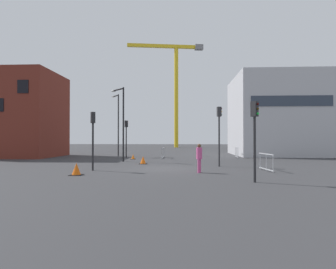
{
  "coord_description": "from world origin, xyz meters",
  "views": [
    {
      "loc": [
        1.23,
        -18.99,
        2.02
      ],
      "look_at": [
        0.0,
        5.6,
        2.36
      ],
      "focal_mm": 30.36,
      "sensor_mm": 36.0,
      "label": 1
    }
  ],
  "objects_px": {
    "streetlamp_tall": "(118,120)",
    "traffic_light_median": "(255,128)",
    "streetlamp_short": "(122,117)",
    "traffic_cone_on_verge": "(143,160)",
    "construction_crane": "(175,79)",
    "traffic_light_crosswalk": "(219,127)",
    "traffic_cone_by_barrier": "(133,157)",
    "traffic_cone_orange": "(76,169)",
    "traffic_light_far": "(93,131)",
    "traffic_light_near": "(126,133)",
    "pedestrian_walking": "(199,156)"
  },
  "relations": [
    {
      "from": "streetlamp_tall",
      "to": "traffic_light_crosswalk",
      "type": "height_order",
      "value": "streetlamp_tall"
    },
    {
      "from": "traffic_light_crosswalk",
      "to": "traffic_light_near",
      "type": "relative_size",
      "value": 1.1
    },
    {
      "from": "traffic_light_near",
      "to": "traffic_cone_on_verge",
      "type": "xyz_separation_m",
      "value": [
        2.84,
        -7.53,
        -2.35
      ]
    },
    {
      "from": "construction_crane",
      "to": "traffic_cone_by_barrier",
      "type": "distance_m",
      "value": 38.86
    },
    {
      "from": "streetlamp_tall",
      "to": "traffic_light_near",
      "type": "distance_m",
      "value": 2.86
    },
    {
      "from": "traffic_light_median",
      "to": "traffic_cone_by_barrier",
      "type": "bearing_deg",
      "value": 119.82
    },
    {
      "from": "traffic_light_near",
      "to": "traffic_light_crosswalk",
      "type": "bearing_deg",
      "value": -47.15
    },
    {
      "from": "traffic_light_far",
      "to": "traffic_light_median",
      "type": "height_order",
      "value": "traffic_light_median"
    },
    {
      "from": "construction_crane",
      "to": "traffic_cone_orange",
      "type": "relative_size",
      "value": 34.53
    },
    {
      "from": "streetlamp_tall",
      "to": "traffic_light_near",
      "type": "xyz_separation_m",
      "value": [
        1.39,
        -2.01,
        -1.48
      ]
    },
    {
      "from": "construction_crane",
      "to": "traffic_light_near",
      "type": "relative_size",
      "value": 5.9
    },
    {
      "from": "streetlamp_tall",
      "to": "traffic_light_far",
      "type": "height_order",
      "value": "streetlamp_tall"
    },
    {
      "from": "construction_crane",
      "to": "traffic_light_median",
      "type": "bearing_deg",
      "value": -84.27
    },
    {
      "from": "traffic_light_crosswalk",
      "to": "traffic_light_median",
      "type": "distance_m",
      "value": 7.39
    },
    {
      "from": "traffic_light_far",
      "to": "traffic_cone_by_barrier",
      "type": "relative_size",
      "value": 7.61
    },
    {
      "from": "traffic_light_median",
      "to": "traffic_light_near",
      "type": "height_order",
      "value": "traffic_light_near"
    },
    {
      "from": "traffic_light_crosswalk",
      "to": "traffic_cone_by_barrier",
      "type": "distance_m",
      "value": 10.41
    },
    {
      "from": "construction_crane",
      "to": "traffic_light_far",
      "type": "relative_size",
      "value": 6.27
    },
    {
      "from": "traffic_light_far",
      "to": "traffic_cone_orange",
      "type": "height_order",
      "value": "traffic_light_far"
    },
    {
      "from": "pedestrian_walking",
      "to": "traffic_cone_by_barrier",
      "type": "xyz_separation_m",
      "value": [
        -5.77,
        10.57,
        -0.77
      ]
    },
    {
      "from": "traffic_cone_on_verge",
      "to": "traffic_light_near",
      "type": "bearing_deg",
      "value": 110.64
    },
    {
      "from": "construction_crane",
      "to": "traffic_light_far",
      "type": "distance_m",
      "value": 47.37
    },
    {
      "from": "construction_crane",
      "to": "traffic_light_median",
      "type": "distance_m",
      "value": 51.69
    },
    {
      "from": "construction_crane",
      "to": "traffic_light_median",
      "type": "relative_size",
      "value": 6.2
    },
    {
      "from": "traffic_cone_orange",
      "to": "traffic_cone_by_barrier",
      "type": "bearing_deg",
      "value": 85.03
    },
    {
      "from": "traffic_light_crosswalk",
      "to": "traffic_cone_by_barrier",
      "type": "relative_size",
      "value": 8.88
    },
    {
      "from": "traffic_light_near",
      "to": "traffic_light_far",
      "type": "bearing_deg",
      "value": -88.6
    },
    {
      "from": "streetlamp_tall",
      "to": "traffic_cone_by_barrier",
      "type": "bearing_deg",
      "value": -60.36
    },
    {
      "from": "traffic_light_near",
      "to": "traffic_cone_by_barrier",
      "type": "relative_size",
      "value": 8.08
    },
    {
      "from": "traffic_light_near",
      "to": "traffic_light_median",
      "type": "bearing_deg",
      "value": -60.86
    },
    {
      "from": "streetlamp_tall",
      "to": "traffic_light_near",
      "type": "relative_size",
      "value": 1.79
    },
    {
      "from": "streetlamp_short",
      "to": "pedestrian_walking",
      "type": "height_order",
      "value": "streetlamp_short"
    },
    {
      "from": "traffic_cone_orange",
      "to": "traffic_cone_on_verge",
      "type": "relative_size",
      "value": 1.08
    },
    {
      "from": "traffic_light_near",
      "to": "traffic_cone_by_barrier",
      "type": "distance_m",
      "value": 3.65
    },
    {
      "from": "streetlamp_tall",
      "to": "traffic_light_median",
      "type": "height_order",
      "value": "streetlamp_tall"
    },
    {
      "from": "streetlamp_tall",
      "to": "traffic_cone_on_verge",
      "type": "distance_m",
      "value": 11.11
    },
    {
      "from": "pedestrian_walking",
      "to": "traffic_cone_orange",
      "type": "relative_size",
      "value": 2.54
    },
    {
      "from": "construction_crane",
      "to": "pedestrian_walking",
      "type": "xyz_separation_m",
      "value": [
        2.66,
        -46.28,
        -14.26
      ]
    },
    {
      "from": "traffic_light_median",
      "to": "traffic_light_near",
      "type": "relative_size",
      "value": 0.95
    },
    {
      "from": "construction_crane",
      "to": "traffic_cone_on_verge",
      "type": "bearing_deg",
      "value": -92.02
    },
    {
      "from": "traffic_light_far",
      "to": "traffic_light_near",
      "type": "distance_m",
      "value": 12.24
    },
    {
      "from": "traffic_light_far",
      "to": "traffic_light_near",
      "type": "height_order",
      "value": "traffic_light_near"
    },
    {
      "from": "streetlamp_short",
      "to": "traffic_cone_on_verge",
      "type": "relative_size",
      "value": 10.51
    },
    {
      "from": "pedestrian_walking",
      "to": "traffic_cone_on_verge",
      "type": "bearing_deg",
      "value": 126.55
    },
    {
      "from": "construction_crane",
      "to": "traffic_light_crosswalk",
      "type": "xyz_separation_m",
      "value": [
        4.33,
        -42.49,
        -12.39
      ]
    },
    {
      "from": "streetlamp_tall",
      "to": "traffic_light_median",
      "type": "xyz_separation_m",
      "value": [
        10.66,
        -18.64,
        -1.59
      ]
    },
    {
      "from": "traffic_light_near",
      "to": "traffic_cone_by_barrier",
      "type": "bearing_deg",
      "value": -64.91
    },
    {
      "from": "construction_crane",
      "to": "traffic_cone_by_barrier",
      "type": "height_order",
      "value": "construction_crane"
    },
    {
      "from": "streetlamp_tall",
      "to": "traffic_cone_by_barrier",
      "type": "relative_size",
      "value": 14.49
    },
    {
      "from": "streetlamp_short",
      "to": "pedestrian_walking",
      "type": "distance_m",
      "value": 10.44
    }
  ]
}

